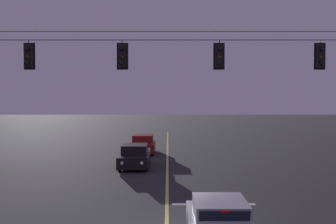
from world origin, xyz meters
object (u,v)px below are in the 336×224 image
object	(u,v)px
traffic_light_leftmost	(29,56)
traffic_light_left_inner	(123,56)
traffic_light_right_inner	(322,56)
traffic_light_centre	(220,56)
car_oncoming_trailing	(144,145)
car_oncoming_lead	(136,157)
car_waiting_near_lane	(221,224)

from	to	relation	value
traffic_light_leftmost	traffic_light_left_inner	world-z (taller)	same
traffic_light_leftmost	traffic_light_right_inner	world-z (taller)	same
traffic_light_centre	car_oncoming_trailing	xyz separation A→B (m)	(-4.05, 16.07, -5.41)
car_oncoming_lead	car_oncoming_trailing	distance (m)	6.96
traffic_light_right_inner	traffic_light_left_inner	bearing A→B (deg)	180.00
car_waiting_near_lane	car_oncoming_trailing	distance (m)	22.12
traffic_light_left_inner	traffic_light_right_inner	xyz separation A→B (m)	(8.23, 0.00, 0.00)
traffic_light_leftmost	car_waiting_near_lane	xyz separation A→B (m)	(7.31, -5.78, -5.41)
traffic_light_leftmost	traffic_light_centre	distance (m)	7.92
traffic_light_centre	traffic_light_right_inner	size ratio (longest dim) A/B	1.00
traffic_light_left_inner	car_oncoming_trailing	world-z (taller)	traffic_light_left_inner
traffic_light_centre	car_oncoming_lead	bearing A→B (deg)	114.67
traffic_light_left_inner	traffic_light_centre	size ratio (longest dim) A/B	1.00
traffic_light_centre	traffic_light_right_inner	xyz separation A→B (m)	(4.21, 0.00, 0.00)
car_oncoming_trailing	car_oncoming_lead	bearing A→B (deg)	-91.11
car_oncoming_trailing	traffic_light_centre	bearing A→B (deg)	-75.86
traffic_light_right_inner	car_oncoming_trailing	size ratio (longest dim) A/B	0.28
traffic_light_right_inner	car_oncoming_trailing	bearing A→B (deg)	117.19
traffic_light_left_inner	car_waiting_near_lane	size ratio (longest dim) A/B	0.28
traffic_light_leftmost	traffic_light_centre	size ratio (longest dim) A/B	1.00
traffic_light_leftmost	traffic_light_left_inner	bearing A→B (deg)	0.00
traffic_light_right_inner	traffic_light_leftmost	bearing A→B (deg)	180.00
car_waiting_near_lane	traffic_light_leftmost	bearing A→B (deg)	141.63
traffic_light_leftmost	traffic_light_right_inner	xyz separation A→B (m)	(12.12, 0.00, 0.00)
car_oncoming_lead	traffic_light_left_inner	bearing A→B (deg)	-89.03
traffic_light_centre	car_waiting_near_lane	bearing A→B (deg)	-96.03
traffic_light_leftmost	car_oncoming_trailing	distance (m)	17.39
car_oncoming_trailing	traffic_light_right_inner	bearing A→B (deg)	-62.81
traffic_light_centre	car_oncoming_lead	xyz separation A→B (m)	(-4.18, 9.11, -5.41)
traffic_light_leftmost	traffic_light_centre	world-z (taller)	same
traffic_light_leftmost	traffic_light_right_inner	size ratio (longest dim) A/B	1.00
car_oncoming_lead	traffic_light_right_inner	bearing A→B (deg)	-47.36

